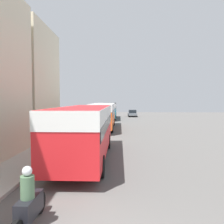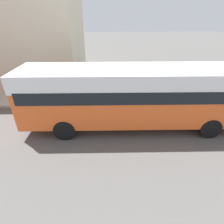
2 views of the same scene
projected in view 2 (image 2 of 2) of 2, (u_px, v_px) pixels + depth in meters
name	position (u px, v px, depth m)	size (l,w,h in m)	color
building_far_terrace	(34.00, 18.00, 13.60)	(6.89, 6.69, 9.85)	beige
bus_following	(137.00, 90.00, 8.39)	(2.50, 11.04, 3.05)	#EA5B23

